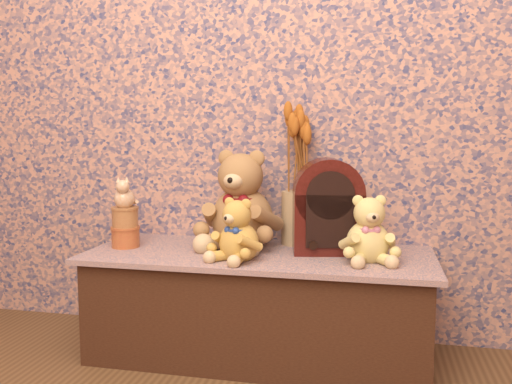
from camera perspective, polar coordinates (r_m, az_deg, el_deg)
display_shelf at (r=2.16m, az=0.29°, el=-11.70°), size 1.33×0.55×0.41m
teddy_large at (r=2.19m, az=-1.46°, el=-0.29°), size 0.38×0.43×0.42m
teddy_medium at (r=1.96m, az=-1.82°, el=-3.66°), size 0.27×0.29×0.24m
teddy_small at (r=1.98m, az=11.73°, el=-3.49°), size 0.26×0.29×0.26m
cathedral_radio at (r=2.10m, az=7.54°, el=-1.39°), size 0.29×0.24×0.36m
ceramic_vase at (r=2.24m, az=4.38°, el=-2.72°), size 0.13×0.13×0.22m
dried_stalks at (r=2.21m, az=4.45°, el=5.95°), size 0.30×0.30×0.46m
biscuit_tin_lower at (r=2.25m, az=-13.56°, el=-4.64°), size 0.13×0.13×0.08m
biscuit_tin_upper at (r=2.24m, az=-13.62°, el=-2.63°), size 0.13×0.13×0.08m
cat_figurine at (r=2.22m, az=-13.69°, el=0.03°), size 0.12×0.12×0.13m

